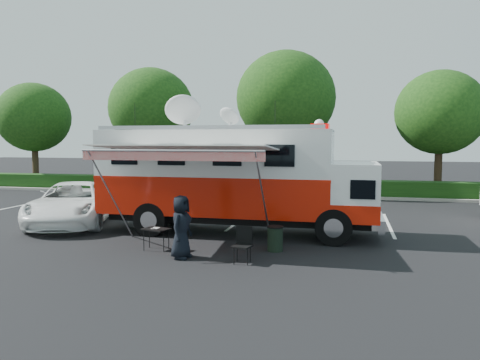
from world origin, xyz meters
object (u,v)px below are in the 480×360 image
object	(u,v)px
command_truck	(234,177)
folding_table	(156,230)
white_suv	(74,224)
trash_bin	(275,238)

from	to	relation	value
command_truck	folding_table	xyz separation A→B (m)	(-1.74, -3.03, -1.42)
command_truck	folding_table	world-z (taller)	command_truck
folding_table	white_suv	bearing A→B (deg)	145.96
trash_bin	white_suv	bearing A→B (deg)	162.63
white_suv	trash_bin	size ratio (longest dim) A/B	7.84
command_truck	white_suv	world-z (taller)	command_truck
command_truck	folding_table	size ratio (longest dim) A/B	10.87
folding_table	trash_bin	xyz separation A→B (m)	(3.59, 0.69, -0.24)
command_truck	white_suv	bearing A→B (deg)	177.05
command_truck	trash_bin	xyz separation A→B (m)	(1.85, -2.34, -1.66)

